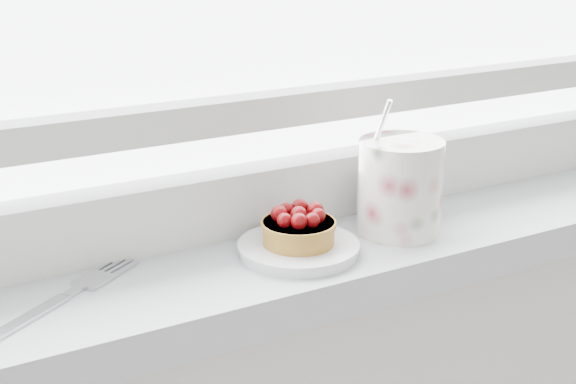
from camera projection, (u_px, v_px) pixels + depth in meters
saucer at (298, 249)px, 0.81m from camera, size 0.12×0.12×0.01m
raspberry_tart at (299, 227)px, 0.81m from camera, size 0.08×0.08×0.04m
floral_mug at (402, 184)px, 0.86m from camera, size 0.14×0.12×0.15m
fork at (50, 305)px, 0.70m from camera, size 0.20×0.14×0.00m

